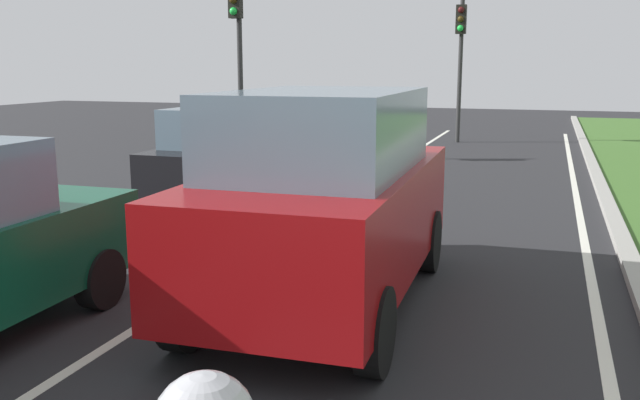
% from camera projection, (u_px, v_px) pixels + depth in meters
% --- Properties ---
extents(ground_plane, '(60.00, 60.00, 0.00)m').
position_uv_depth(ground_plane, '(356.00, 216.00, 11.60)').
color(ground_plane, '#262628').
extents(lane_line_center, '(0.12, 32.00, 0.01)m').
position_uv_depth(lane_line_center, '(317.00, 213.00, 11.82)').
color(lane_line_center, silver).
rests_on(lane_line_center, ground).
extents(lane_line_right_edge, '(0.12, 32.00, 0.01)m').
position_uv_depth(lane_line_right_edge, '(583.00, 232.00, 10.48)').
color(lane_line_right_edge, silver).
rests_on(lane_line_right_edge, ground).
extents(curb_right, '(0.24, 48.00, 0.12)m').
position_uv_depth(curb_right, '(618.00, 231.00, 10.32)').
color(curb_right, '#9E9B93').
rests_on(curb_right, ground).
extents(car_suv_ahead, '(2.06, 4.54, 2.28)m').
position_uv_depth(car_suv_ahead, '(325.00, 198.00, 7.11)').
color(car_suv_ahead, maroon).
rests_on(car_suv_ahead, ground).
extents(car_hatchback_far, '(1.78, 3.72, 1.78)m').
position_uv_depth(car_hatchback_far, '(226.00, 156.00, 12.50)').
color(car_hatchback_far, black).
rests_on(car_hatchback_far, ground).
extents(traffic_light_overhead_left, '(0.32, 0.50, 4.82)m').
position_uv_depth(traffic_light_overhead_left, '(238.00, 35.00, 17.87)').
color(traffic_light_overhead_left, '#2D2D2D').
rests_on(traffic_light_overhead_left, ground).
extents(traffic_light_far_median, '(0.32, 0.50, 4.69)m').
position_uv_depth(traffic_light_far_median, '(461.00, 45.00, 21.98)').
color(traffic_light_far_median, '#2D2D2D').
rests_on(traffic_light_far_median, ground).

